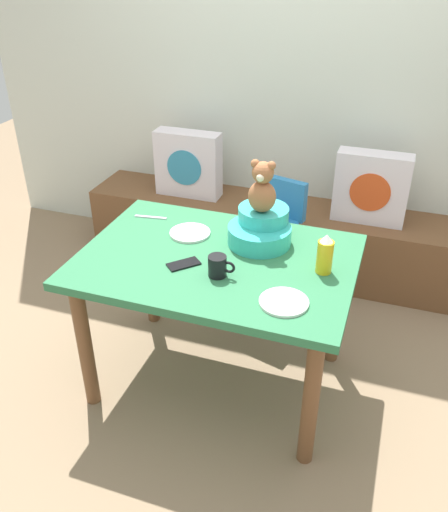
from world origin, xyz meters
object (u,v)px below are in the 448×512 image
(pillow_floral_right, at_px, (371,188))
(dining_table, at_px, (217,277))
(highchair, at_px, (271,228))
(ketchup_bottle, at_px, (325,255))
(infant_seat_teal, at_px, (261,228))
(cell_phone, at_px, (184,264))
(dinner_plate_near, at_px, (284,302))
(dinner_plate_far, at_px, (190,233))
(coffee_mug, at_px, (218,266))
(pillow_floral_left, at_px, (188,164))
(teddy_bear, at_px, (262,188))

(pillow_floral_right, distance_m, dining_table, 1.30)
(highchair, distance_m, ketchup_bottle, 0.88)
(infant_seat_teal, distance_m, cell_phone, 0.42)
(ketchup_bottle, relative_size, cell_phone, 1.28)
(highchair, height_order, ketchup_bottle, ketchup_bottle)
(cell_phone, bearing_deg, infant_seat_teal, -86.50)
(dinner_plate_near, bearing_deg, pillow_floral_right, 81.80)
(highchair, bearing_deg, cell_phone, -101.83)
(pillow_floral_right, distance_m, cell_phone, 1.46)
(pillow_floral_right, relative_size, dinner_plate_far, 2.20)
(coffee_mug, bearing_deg, cell_phone, 169.71)
(dinner_plate_far, bearing_deg, pillow_floral_left, 112.96)
(dining_table, bearing_deg, teddy_bear, 54.64)
(ketchup_bottle, height_order, dinner_plate_far, ketchup_bottle)
(ketchup_bottle, relative_size, dinner_plate_near, 0.92)
(dinner_plate_far, relative_size, cell_phone, 1.39)
(pillow_floral_left, height_order, ketchup_bottle, ketchup_bottle)
(pillow_floral_left, distance_m, dinner_plate_far, 1.09)
(pillow_floral_left, relative_size, infant_seat_teal, 1.33)
(teddy_bear, distance_m, ketchup_bottle, 0.42)
(dining_table, bearing_deg, coffee_mug, -68.20)
(pillow_floral_left, height_order, infant_seat_teal, same)
(highchair, relative_size, dinner_plate_near, 3.95)
(teddy_bear, bearing_deg, pillow_floral_left, 128.72)
(highchair, bearing_deg, dining_table, -94.78)
(coffee_mug, relative_size, dinner_plate_far, 0.60)
(pillow_floral_left, height_order, coffee_mug, pillow_floral_left)
(dining_table, bearing_deg, infant_seat_teal, 54.71)
(pillow_floral_right, bearing_deg, pillow_floral_left, 180.00)
(dinner_plate_near, bearing_deg, dining_table, 146.50)
(coffee_mug, relative_size, cell_phone, 0.83)
(teddy_bear, height_order, ketchup_bottle, teddy_bear)
(dinner_plate_far, height_order, cell_phone, dinner_plate_far)
(highchair, bearing_deg, infant_seat_teal, -81.27)
(pillow_floral_right, xyz_separation_m, dinner_plate_near, (-0.20, -1.42, 0.07))
(highchair, height_order, dinner_plate_near, highchair)
(dining_table, distance_m, dinner_plate_near, 0.46)
(highchair, bearing_deg, dinner_plate_far, -114.09)
(dinner_plate_far, bearing_deg, cell_phone, -73.48)
(pillow_floral_left, distance_m, highchair, 0.82)
(highchair, bearing_deg, pillow_floral_left, 148.81)
(dinner_plate_near, relative_size, cell_phone, 1.39)
(coffee_mug, xyz_separation_m, cell_phone, (-0.17, 0.03, -0.04))
(dining_table, bearing_deg, cell_phone, -136.94)
(highchair, xyz_separation_m, teddy_bear, (0.08, -0.55, 0.50))
(infant_seat_teal, distance_m, dinner_plate_far, 0.35)
(ketchup_bottle, xyz_separation_m, dinner_plate_far, (-0.68, 0.13, -0.08))
(teddy_bear, bearing_deg, coffee_mug, -104.48)
(dining_table, height_order, coffee_mug, coffee_mug)
(teddy_bear, bearing_deg, cell_phone, -129.86)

